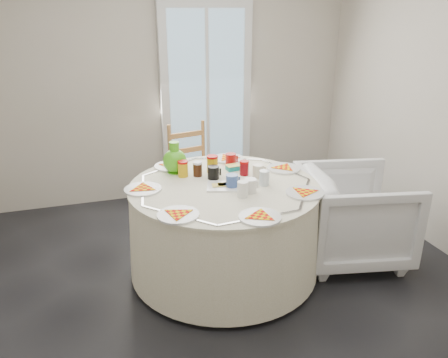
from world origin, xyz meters
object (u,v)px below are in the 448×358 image
object	(u,v)px
wooden_chair	(195,173)
armchair	(353,215)
table	(224,229)
green_pitcher	(175,158)

from	to	relation	value
wooden_chair	armchair	bearing A→B (deg)	-58.42
wooden_chair	armchair	distance (m)	1.58
table	green_pitcher	xyz separation A→B (m)	(-0.30, 0.39, 0.49)
table	wooden_chair	bearing A→B (deg)	88.80
wooden_chair	armchair	world-z (taller)	wooden_chair
wooden_chair	armchair	size ratio (longest dim) A/B	1.12
table	wooden_chair	distance (m)	1.05
wooden_chair	green_pitcher	world-z (taller)	green_pitcher
table	green_pitcher	size ratio (longest dim) A/B	5.93
table	green_pitcher	bearing A→B (deg)	127.36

